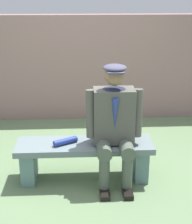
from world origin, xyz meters
TOP-DOWN VIEW (x-y plane):
  - ground_plane at (0.00, 0.00)m, footprint 30.00×30.00m
  - bench at (0.00, 0.00)m, footprint 1.47×0.42m
  - seated_man at (-0.31, 0.06)m, footprint 0.60×0.59m
  - rolled_magazine at (0.20, 0.02)m, footprint 0.26×0.18m
  - stadium_wall at (0.00, -1.97)m, footprint 12.00×0.24m

SIDE VIEW (x-z plane):
  - ground_plane at x=0.00m, z-range 0.00..0.00m
  - bench at x=0.00m, z-range 0.08..0.51m
  - rolled_magazine at x=0.20m, z-range 0.43..0.49m
  - seated_man at x=-0.31m, z-range 0.05..1.34m
  - stadium_wall at x=0.00m, z-range 0.00..1.63m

